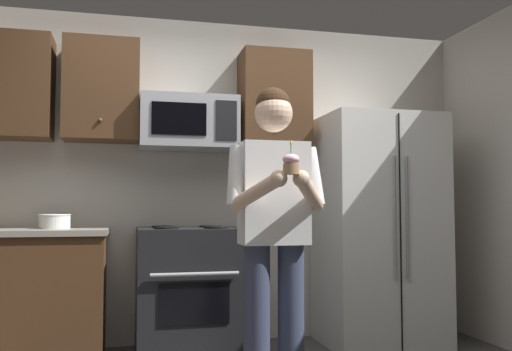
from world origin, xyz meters
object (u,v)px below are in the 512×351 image
object	(u,v)px
bowl_large_white	(55,221)
cupcake	(291,164)
person	(274,221)
oven_range	(189,290)
refrigerator	(378,229)
microwave	(188,123)

from	to	relation	value
bowl_large_white	cupcake	world-z (taller)	cupcake
cupcake	person	bearing A→B (deg)	90.00
oven_range	refrigerator	bearing A→B (deg)	-1.50
refrigerator	person	size ratio (longest dim) A/B	1.02
oven_range	refrigerator	xyz separation A→B (m)	(1.50, -0.04, 0.44)
refrigerator	cupcake	bearing A→B (deg)	-129.86
oven_range	microwave	distance (m)	1.26
refrigerator	bowl_large_white	world-z (taller)	refrigerator
bowl_large_white	oven_range	bearing A→B (deg)	-4.18
bowl_large_white	person	distance (m)	1.74
bowl_large_white	cupcake	distance (m)	2.00
oven_range	refrigerator	world-z (taller)	refrigerator
microwave	cupcake	world-z (taller)	microwave
refrigerator	bowl_large_white	bearing A→B (deg)	177.46
refrigerator	bowl_large_white	xyz separation A→B (m)	(-2.45, 0.11, 0.07)
microwave	refrigerator	world-z (taller)	microwave
oven_range	bowl_large_white	size ratio (longest dim) A/B	4.19
oven_range	cupcake	xyz separation A→B (m)	(0.36, -1.41, 0.83)
microwave	person	world-z (taller)	microwave
bowl_large_white	refrigerator	bearing A→B (deg)	-2.54
person	oven_range	bearing A→B (deg)	108.37
oven_range	refrigerator	size ratio (longest dim) A/B	0.52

